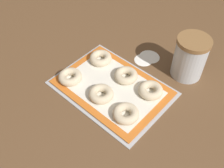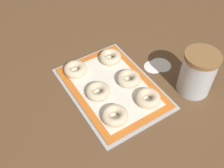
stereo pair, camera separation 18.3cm
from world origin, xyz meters
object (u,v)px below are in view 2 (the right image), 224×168
at_px(baking_tray, 112,88).
at_px(bagel_front_left, 75,69).
at_px(bagel_back_right, 148,98).
at_px(flour_canister, 197,73).
at_px(bagel_back_left, 110,57).
at_px(bagel_front_right, 115,115).
at_px(bagel_front_center, 98,91).
at_px(bagel_back_center, 128,78).

bearing_deg(baking_tray, bagel_front_left, -150.79).
bearing_deg(bagel_back_right, bagel_front_left, -150.55).
distance_m(bagel_front_left, flour_canister, 0.48).
xyz_separation_m(bagel_back_left, bagel_back_right, (0.27, -0.00, 0.00)).
xyz_separation_m(baking_tray, bagel_front_left, (-0.15, -0.08, 0.02)).
bearing_deg(bagel_back_left, flour_canister, 31.98).
relative_size(bagel_front_right, bagel_back_left, 1.00).
bearing_deg(bagel_front_center, bagel_back_right, 47.66).
relative_size(bagel_front_left, flour_canister, 0.54).
height_order(bagel_front_right, flour_canister, flour_canister).
height_order(bagel_back_center, flour_canister, flour_canister).
distance_m(bagel_front_left, bagel_back_right, 0.32).
height_order(bagel_front_left, bagel_back_right, same).
bearing_deg(bagel_front_center, bagel_front_right, -3.01).
xyz_separation_m(bagel_front_center, bagel_back_right, (0.13, 0.14, 0.00)).
bearing_deg(bagel_back_center, bagel_back_left, 177.69).
bearing_deg(bagel_back_left, bagel_back_right, -0.59).
height_order(bagel_front_center, flour_canister, flour_canister).
bearing_deg(bagel_back_center, bagel_back_right, 1.46).
bearing_deg(bagel_front_left, bagel_back_left, 85.06).
bearing_deg(bagel_back_left, bagel_front_left, -94.94).
height_order(bagel_back_left, flour_canister, flour_canister).
distance_m(bagel_front_center, bagel_back_center, 0.14).
distance_m(bagel_back_right, flour_canister, 0.21).
xyz_separation_m(bagel_back_center, flour_canister, (0.16, 0.20, 0.06)).
height_order(bagel_front_center, bagel_back_center, same).
xyz_separation_m(bagel_front_center, bagel_back_center, (0.01, 0.14, 0.00)).
bearing_deg(flour_canister, bagel_front_left, -132.26).
xyz_separation_m(bagel_front_right, bagel_back_left, (-0.27, 0.15, 0.00)).
relative_size(bagel_front_center, flour_canister, 0.54).
bearing_deg(bagel_front_right, bagel_front_left, -177.56).
xyz_separation_m(bagel_front_left, flour_canister, (0.32, 0.35, 0.06)).
relative_size(bagel_front_left, bagel_back_center, 1.00).
relative_size(bagel_front_left, bagel_front_center, 1.00).
bearing_deg(flour_canister, bagel_back_left, -148.02).
bearing_deg(bagel_front_left, bagel_front_center, 6.93).
xyz_separation_m(bagel_front_center, flour_canister, (0.17, 0.33, 0.06)).
distance_m(bagel_front_left, bagel_front_right, 0.28).
xyz_separation_m(bagel_front_right, flour_canister, (0.04, 0.34, 0.06)).
distance_m(baking_tray, bagel_front_right, 0.15).
relative_size(bagel_front_left, bagel_front_right, 1.00).
height_order(bagel_front_center, bagel_front_right, same).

